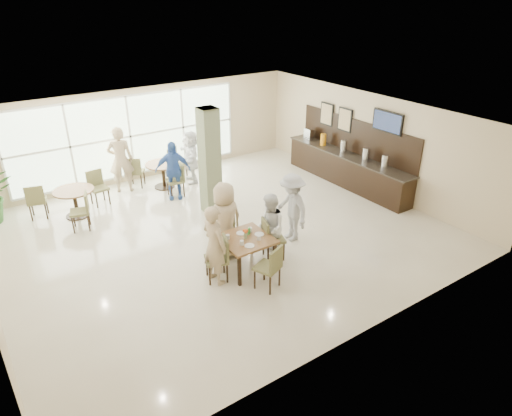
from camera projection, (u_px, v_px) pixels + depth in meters
ground at (222, 232)px, 11.23m from camera, size 10.00×10.00×0.00m
room_shell at (219, 168)px, 10.48m from camera, size 10.00×10.00×10.00m
window_bank at (130, 136)px, 13.67m from camera, size 7.00×0.04×7.00m
column at (210, 162)px, 11.71m from camera, size 0.45×0.45×2.80m
main_table at (246, 242)px, 9.51m from camera, size 1.04×1.04×0.75m
round_table_left at (74, 197)px, 11.80m from camera, size 1.03×1.03×0.75m
round_table_right at (163, 170)px, 13.52m from camera, size 1.03×1.03×0.75m
chairs_main_table at (246, 250)px, 9.58m from camera, size 2.02×2.09×0.95m
chairs_table_left at (72, 200)px, 11.81m from camera, size 2.09×1.83×0.95m
chairs_table_right at (163, 171)px, 13.62m from camera, size 1.98×1.88×0.95m
tabletop_clutter at (247, 236)px, 9.45m from camera, size 0.78×0.73×0.21m
buffet_counter at (347, 167)px, 13.75m from camera, size 0.64×4.70×1.95m
wall_tv at (388, 122)px, 12.35m from camera, size 0.06×1.00×0.58m
framed_art_a at (345, 120)px, 13.67m from camera, size 0.05×0.55×0.70m
framed_art_b at (327, 114)px, 14.26m from camera, size 0.05×0.55×0.70m
teen_left at (214, 245)px, 9.04m from camera, size 0.50×0.67×1.70m
teen_far at (225, 220)px, 9.94m from camera, size 0.87×0.51×1.74m
teen_right at (270, 227)px, 9.89m from camera, size 0.82×0.91×1.52m
teen_standing at (292, 208)px, 10.60m from camera, size 0.70×1.12×1.66m
adult_a at (173, 170)px, 12.70m from camera, size 1.12×0.89×1.67m
adult_b at (191, 157)px, 13.81m from camera, size 1.10×1.62×1.61m
adult_standing at (121, 160)px, 13.08m from camera, size 0.83×0.69×1.95m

